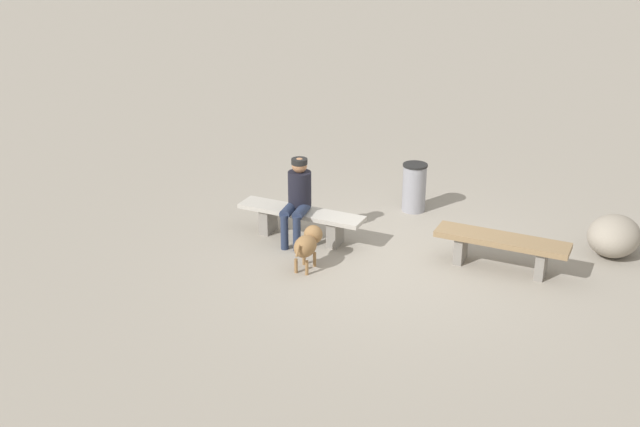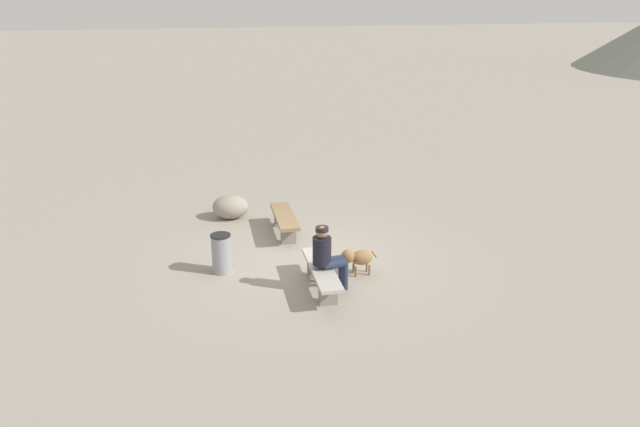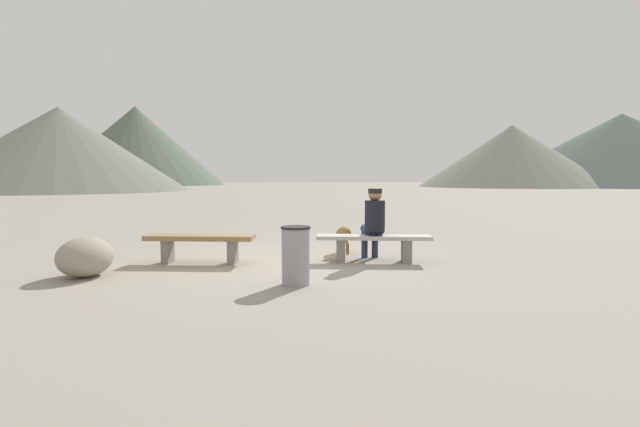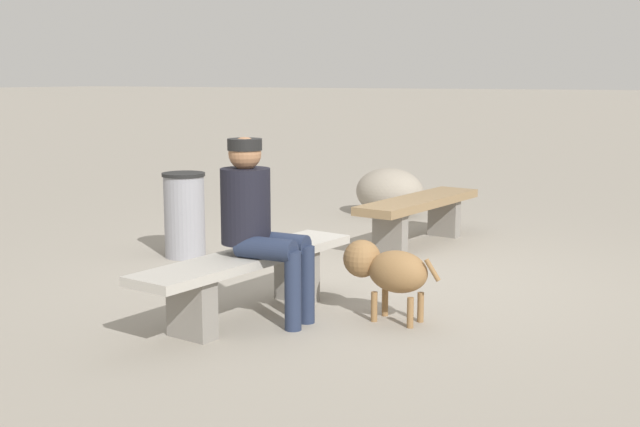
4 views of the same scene
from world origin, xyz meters
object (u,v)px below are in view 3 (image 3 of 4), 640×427
(dog, at_px, (344,235))
(bench_right, at_px, (374,243))
(bench_left, at_px, (200,242))
(seated_person, at_px, (374,219))
(trash_bin, at_px, (296,255))
(boulder, at_px, (85,257))

(dog, bearing_deg, bench_right, 29.00)
(bench_right, bearing_deg, bench_left, -174.80)
(bench_left, bearing_deg, seated_person, 6.92)
(dog, relative_size, trash_bin, 0.92)
(bench_left, height_order, dog, dog)
(bench_right, relative_size, dog, 2.70)
(bench_right, height_order, dog, dog)
(seated_person, relative_size, boulder, 1.44)
(bench_right, relative_size, seated_person, 1.56)
(bench_right, xyz_separation_m, dog, (-0.41, 0.84, 0.04))
(dog, height_order, boulder, boulder)
(bench_left, xyz_separation_m, trash_bin, (1.55, -1.66, 0.04))
(bench_left, bearing_deg, boulder, -139.65)
(seated_person, xyz_separation_m, trash_bin, (-1.34, -1.68, -0.33))
(seated_person, height_order, dog, seated_person)
(bench_left, xyz_separation_m, seated_person, (2.88, 0.02, 0.37))
(seated_person, distance_m, boulder, 4.45)
(seated_person, relative_size, dog, 1.73)
(boulder, bearing_deg, trash_bin, -13.19)
(seated_person, bearing_deg, trash_bin, -129.99)
(seated_person, xyz_separation_m, dog, (-0.42, 0.76, -0.36))
(bench_left, height_order, bench_right, bench_left)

